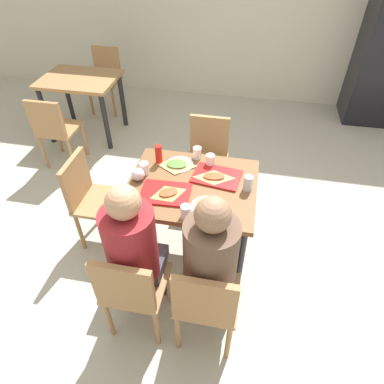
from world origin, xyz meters
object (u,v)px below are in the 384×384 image
chair_far_side (207,154)px  paper_plate_center (180,164)px  main_table (192,196)px  pizza_slice_c (177,164)px  background_chair_far (106,75)px  pizza_slice_a (168,193)px  plastic_cup_a (197,153)px  background_chair_near (54,128)px  plastic_cup_b (186,212)px  plastic_cup_c (144,168)px  chair_near_right (206,301)px  chair_left_end (91,195)px  person_in_brown_jacket (211,259)px  foil_bundle (138,174)px  person_in_red (134,247)px  background_table (81,88)px  chair_near_left (132,288)px  pizza_slice_d (205,204)px  pizza_slice_b (214,177)px  paper_plate_near_edge (206,207)px  tray_red_far (217,176)px  condiment_bottle (159,154)px  soda_can (248,183)px  plastic_cup_d (210,160)px  tray_red_near (165,193)px

chair_far_side → paper_plate_center: 0.64m
main_table → pizza_slice_c: 0.29m
background_chair_far → pizza_slice_a: bearing=-58.6°
plastic_cup_a → background_chair_near: 1.82m
plastic_cup_b → plastic_cup_c: bearing=135.6°
chair_near_right → chair_left_end: same height
person_in_brown_jacket → plastic_cup_c: bearing=131.7°
foil_bundle → background_chair_far: 2.78m
person_in_red → pizza_slice_a: person_in_red is taller
background_table → chair_far_side: bearing=-27.7°
chair_near_left → plastic_cup_c: size_ratio=8.56×
background_chair_near → chair_far_side: bearing=-5.6°
chair_far_side → foil_bundle: 0.96m
pizza_slice_d → background_table: bearing=134.2°
pizza_slice_d → background_table: pizza_slice_d is taller
pizza_slice_a → plastic_cup_b: (0.17, -0.19, 0.03)m
chair_far_side → person_in_red: (-0.24, -1.44, 0.25)m
pizza_slice_b → foil_bundle: foil_bundle is taller
person_in_brown_jacket → background_chair_far: person_in_brown_jacket is taller
paper_plate_near_edge → pizza_slice_b: (0.01, 0.32, 0.02)m
chair_near_right → tray_red_far: bearing=94.6°
person_in_red → plastic_cup_a: person_in_red is taller
plastic_cup_c → pizza_slice_b: bearing=3.6°
chair_far_side → pizza_slice_d: chair_far_side is taller
paper_plate_near_edge → plastic_cup_a: size_ratio=2.20×
plastic_cup_c → background_table: (-1.33, 1.63, -0.18)m
paper_plate_near_edge → condiment_bottle: condiment_bottle is taller
person_in_red → soda_can: size_ratio=10.38×
background_chair_near → paper_plate_near_edge: bearing=-32.3°
chair_left_end → plastic_cup_b: size_ratio=8.56×
pizza_slice_c → background_chair_near: 1.75m
plastic_cup_d → plastic_cup_b: bearing=-96.8°
plastic_cup_d → background_table: 2.31m
tray_red_far → plastic_cup_d: (-0.07, 0.14, 0.04)m
chair_near_right → soda_can: size_ratio=7.01×
plastic_cup_d → soda_can: 0.40m
plastic_cup_a → plastic_cup_b: bearing=-86.0°
paper_plate_center → tray_red_far: bearing=-17.8°
chair_near_right → pizza_slice_d: size_ratio=4.17×
paper_plate_near_edge → pizza_slice_c: 0.52m
tray_red_far → plastic_cup_a: bearing=131.1°
tray_red_near → tray_red_far: size_ratio=1.00×
background_table → person_in_red: bearing=-57.8°
foil_bundle → background_chair_far: (-1.30, 2.44, -0.31)m
plastic_cup_d → foil_bundle: size_ratio=1.00×
pizza_slice_b → plastic_cup_c: (-0.54, -0.03, 0.03)m
background_chair_far → pizza_slice_d: bearing=-54.9°
person_in_red → plastic_cup_b: person_in_red is taller
chair_near_right → condiment_bottle: 1.20m
pizza_slice_a → plastic_cup_d: size_ratio=2.39×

